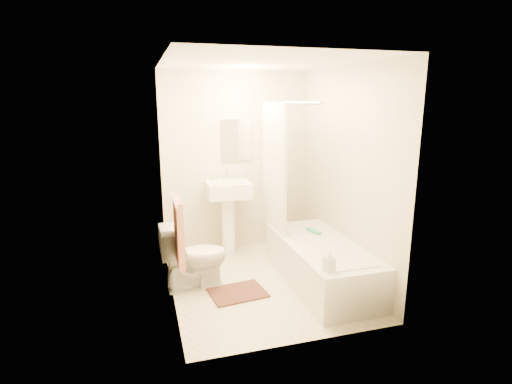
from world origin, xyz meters
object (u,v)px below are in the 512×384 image
object	(u,v)px
bathtub	(321,263)
bath_mat	(238,293)
toilet	(194,257)
sink	(229,215)
soap_bottle	(329,261)

from	to	relation	value
bathtub	bath_mat	distance (m)	0.99
toilet	bath_mat	size ratio (longest dim) A/B	1.25
bathtub	bath_mat	xyz separation A→B (m)	(-0.96, 0.01, -0.23)
bathtub	toilet	bearing A→B (deg)	167.75
sink	bathtub	xyz separation A→B (m)	(0.81, -1.15, -0.30)
sink	bathtub	size ratio (longest dim) A/B	0.64
toilet	bathtub	xyz separation A→B (m)	(1.38, -0.30, -0.12)
bathtub	soap_bottle	distance (m)	0.80
bath_mat	soap_bottle	bearing A→B (deg)	-44.33
toilet	bathtub	size ratio (longest dim) A/B	0.43
bathtub	soap_bottle	bearing A→B (deg)	-110.36
toilet	bath_mat	bearing A→B (deg)	-126.04
sink	bath_mat	bearing A→B (deg)	-95.33
toilet	bathtub	world-z (taller)	toilet
sink	bathtub	bearing A→B (deg)	-52.41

